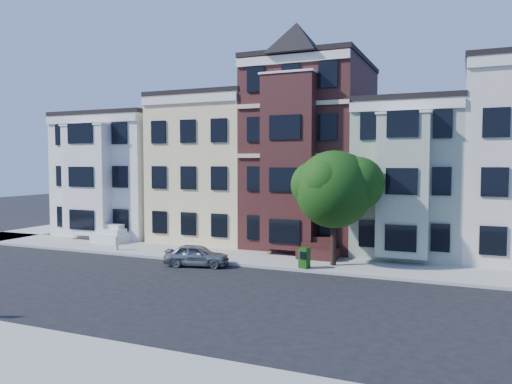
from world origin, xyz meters
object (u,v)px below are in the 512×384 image
at_px(street_tree, 334,195).
at_px(newspaper_box, 304,258).
at_px(parked_car, 197,255).
at_px(fire_hydrant, 117,244).

height_order(street_tree, newspaper_box, street_tree).
xyz_separation_m(parked_car, newspaper_box, (5.72, 1.10, 0.09)).
distance_m(parked_car, newspaper_box, 5.83).
distance_m(street_tree, fire_hydrant, 13.99).
relative_size(street_tree, newspaper_box, 6.98).
height_order(street_tree, parked_car, street_tree).
xyz_separation_m(street_tree, fire_hydrant, (-13.54, -0.78, -3.40)).
bearing_deg(fire_hydrant, newspaper_box, -2.52).
bearing_deg(street_tree, fire_hydrant, -176.69).
bearing_deg(parked_car, newspaper_box, -93.10).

